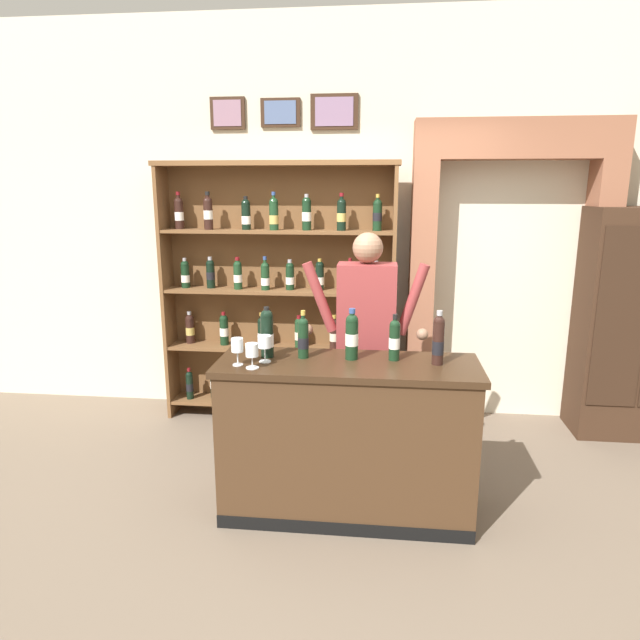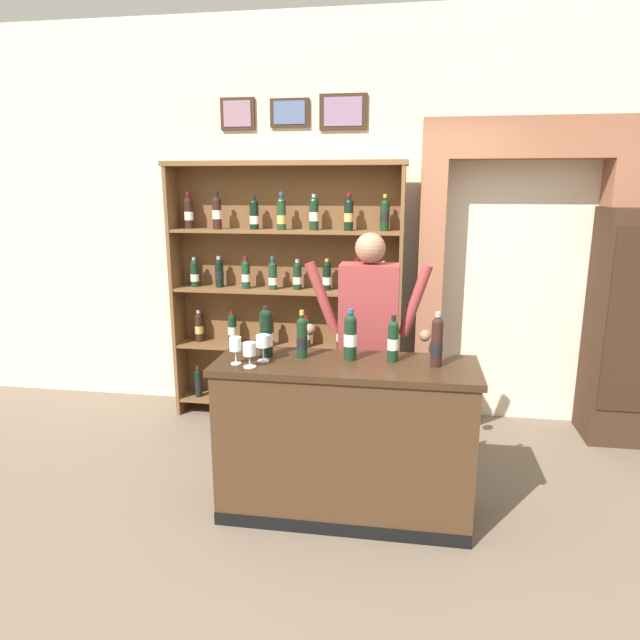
{
  "view_description": "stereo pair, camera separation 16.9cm",
  "coord_description": "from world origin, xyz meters",
  "px_view_note": "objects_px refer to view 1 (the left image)",
  "views": [
    {
      "loc": [
        0.37,
        -3.17,
        1.98
      ],
      "look_at": [
        -0.01,
        0.23,
        1.17
      ],
      "focal_mm": 31.72,
      "sensor_mm": 36.0,
      "label": 1
    },
    {
      "loc": [
        0.53,
        -3.14,
        1.98
      ],
      "look_at": [
        -0.01,
        0.23,
        1.17
      ],
      "focal_mm": 31.72,
      "sensor_mm": 36.0,
      "label": 2
    }
  ],
  "objects_px": {
    "tasting_bottle_super_tuscan": "(352,335)",
    "wine_glass_spare": "(237,347)",
    "tasting_bottle_prosecco": "(303,337)",
    "tasting_bottle_riserva": "(394,339)",
    "side_cabinet": "(633,324)",
    "tasting_bottle_rosso": "(438,340)",
    "tasting_bottle_bianco": "(267,333)",
    "wine_glass_left": "(252,352)",
    "shopkeeper": "(366,328)",
    "tasting_counter": "(347,439)",
    "wine_shelf": "(279,288)",
    "wine_glass_center": "(265,343)"
  },
  "relations": [
    {
      "from": "wine_glass_center",
      "to": "tasting_bottle_rosso",
      "type": "bearing_deg",
      "value": 3.72
    },
    {
      "from": "wine_glass_center",
      "to": "wine_glass_spare",
      "type": "bearing_deg",
      "value": -151.07
    },
    {
      "from": "tasting_bottle_prosecco",
      "to": "wine_glass_left",
      "type": "height_order",
      "value": "tasting_bottle_prosecco"
    },
    {
      "from": "tasting_bottle_super_tuscan",
      "to": "tasting_counter",
      "type": "bearing_deg",
      "value": -104.52
    },
    {
      "from": "wine_glass_center",
      "to": "wine_glass_spare",
      "type": "height_order",
      "value": "wine_glass_spare"
    },
    {
      "from": "wine_shelf",
      "to": "tasting_bottle_prosecco",
      "type": "relative_size",
      "value": 7.48
    },
    {
      "from": "shopkeeper",
      "to": "tasting_bottle_prosecco",
      "type": "height_order",
      "value": "shopkeeper"
    },
    {
      "from": "tasting_bottle_bianco",
      "to": "wine_glass_spare",
      "type": "relative_size",
      "value": 1.92
    },
    {
      "from": "shopkeeper",
      "to": "tasting_counter",
      "type": "bearing_deg",
      "value": -99.0
    },
    {
      "from": "shopkeeper",
      "to": "tasting_bottle_prosecco",
      "type": "bearing_deg",
      "value": -126.0
    },
    {
      "from": "wine_shelf",
      "to": "tasting_bottle_prosecco",
      "type": "bearing_deg",
      "value": -73.77
    },
    {
      "from": "side_cabinet",
      "to": "tasting_bottle_rosso",
      "type": "xyz_separation_m",
      "value": [
        -1.66,
        -1.41,
        0.2
      ]
    },
    {
      "from": "tasting_bottle_riserva",
      "to": "wine_glass_spare",
      "type": "distance_m",
      "value": 0.92
    },
    {
      "from": "tasting_counter",
      "to": "wine_glass_spare",
      "type": "xyz_separation_m",
      "value": [
        -0.63,
        -0.12,
        0.6
      ]
    },
    {
      "from": "tasting_counter",
      "to": "wine_glass_spare",
      "type": "relative_size",
      "value": 9.62
    },
    {
      "from": "tasting_bottle_prosecco",
      "to": "wine_glass_spare",
      "type": "height_order",
      "value": "tasting_bottle_prosecco"
    },
    {
      "from": "shopkeeper",
      "to": "wine_glass_spare",
      "type": "relative_size",
      "value": 10.49
    },
    {
      "from": "shopkeeper",
      "to": "tasting_bottle_super_tuscan",
      "type": "height_order",
      "value": "shopkeeper"
    },
    {
      "from": "tasting_bottle_bianco",
      "to": "tasting_bottle_prosecco",
      "type": "distance_m",
      "value": 0.22
    },
    {
      "from": "tasting_bottle_super_tuscan",
      "to": "tasting_bottle_rosso",
      "type": "bearing_deg",
      "value": -5.36
    },
    {
      "from": "tasting_counter",
      "to": "side_cabinet",
      "type": "bearing_deg",
      "value": 33.29
    },
    {
      "from": "shopkeeper",
      "to": "tasting_bottle_bianco",
      "type": "distance_m",
      "value": 0.78
    },
    {
      "from": "shopkeeper",
      "to": "wine_glass_spare",
      "type": "distance_m",
      "value": 0.99
    },
    {
      "from": "tasting_bottle_bianco",
      "to": "wine_glass_spare",
      "type": "height_order",
      "value": "tasting_bottle_bianco"
    },
    {
      "from": "side_cabinet",
      "to": "shopkeeper",
      "type": "height_order",
      "value": "side_cabinet"
    },
    {
      "from": "wine_shelf",
      "to": "side_cabinet",
      "type": "xyz_separation_m",
      "value": [
        2.85,
        -0.03,
        -0.23
      ]
    },
    {
      "from": "tasting_bottle_bianco",
      "to": "tasting_bottle_rosso",
      "type": "height_order",
      "value": "tasting_bottle_rosso"
    },
    {
      "from": "wine_shelf",
      "to": "tasting_bottle_super_tuscan",
      "type": "distance_m",
      "value": 1.55
    },
    {
      "from": "tasting_bottle_super_tuscan",
      "to": "wine_glass_spare",
      "type": "distance_m",
      "value": 0.68
    },
    {
      "from": "tasting_bottle_super_tuscan",
      "to": "wine_glass_left",
      "type": "xyz_separation_m",
      "value": [
        -0.55,
        -0.24,
        -0.05
      ]
    },
    {
      "from": "tasting_bottle_riserva",
      "to": "wine_glass_center",
      "type": "bearing_deg",
      "value": -170.92
    },
    {
      "from": "tasting_bottle_riserva",
      "to": "tasting_bottle_bianco",
      "type": "bearing_deg",
      "value": -178.47
    },
    {
      "from": "shopkeeper",
      "to": "tasting_bottle_rosso",
      "type": "xyz_separation_m",
      "value": [
        0.43,
        -0.54,
        0.08
      ]
    },
    {
      "from": "wine_shelf",
      "to": "tasting_bottle_bianco",
      "type": "height_order",
      "value": "wine_shelf"
    },
    {
      "from": "tasting_bottle_prosecco",
      "to": "tasting_bottle_riserva",
      "type": "bearing_deg",
      "value": 1.27
    },
    {
      "from": "tasting_counter",
      "to": "wine_glass_left",
      "type": "relative_size",
      "value": 10.69
    },
    {
      "from": "wine_glass_spare",
      "to": "wine_glass_left",
      "type": "distance_m",
      "value": 0.11
    },
    {
      "from": "tasting_counter",
      "to": "shopkeeper",
      "type": "bearing_deg",
      "value": 81.0
    },
    {
      "from": "wine_glass_left",
      "to": "tasting_bottle_bianco",
      "type": "bearing_deg",
      "value": 79.44
    },
    {
      "from": "tasting_bottle_prosecco",
      "to": "wine_glass_center",
      "type": "distance_m",
      "value": 0.24
    },
    {
      "from": "wine_glass_spare",
      "to": "shopkeeper",
      "type": "bearing_deg",
      "value": 43.69
    },
    {
      "from": "wine_glass_left",
      "to": "shopkeeper",
      "type": "bearing_deg",
      "value": 49.57
    },
    {
      "from": "tasting_bottle_bianco",
      "to": "tasting_bottle_super_tuscan",
      "type": "relative_size",
      "value": 1.0
    },
    {
      "from": "wine_shelf",
      "to": "wine_glass_spare",
      "type": "bearing_deg",
      "value": -88.27
    },
    {
      "from": "tasting_counter",
      "to": "wine_glass_left",
      "type": "bearing_deg",
      "value": -162.9
    },
    {
      "from": "shopkeeper",
      "to": "tasting_bottle_riserva",
      "type": "xyz_separation_m",
      "value": [
        0.18,
        -0.49,
        0.06
      ]
    },
    {
      "from": "shopkeeper",
      "to": "tasting_bottle_rosso",
      "type": "height_order",
      "value": "shopkeeper"
    },
    {
      "from": "tasting_bottle_rosso",
      "to": "wine_shelf",
      "type": "bearing_deg",
      "value": 129.9
    },
    {
      "from": "side_cabinet",
      "to": "tasting_bottle_rosso",
      "type": "height_order",
      "value": "side_cabinet"
    },
    {
      "from": "tasting_counter",
      "to": "tasting_bottle_prosecco",
      "type": "height_order",
      "value": "tasting_bottle_prosecco"
    }
  ]
}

